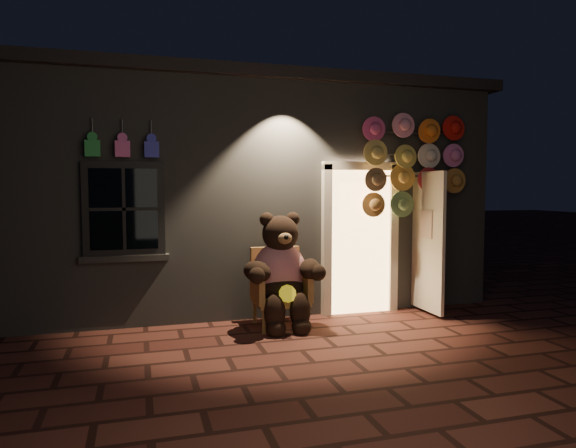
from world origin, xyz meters
name	(u,v)px	position (x,y,z in m)	size (l,w,h in m)	color
ground	(302,350)	(0.00, 0.00, 0.00)	(60.00, 60.00, 0.00)	brown
shop_building	(236,192)	(0.00, 3.99, 1.74)	(7.30, 5.95, 3.51)	slate
wicker_armchair	(279,287)	(0.04, 1.11, 0.51)	(0.71, 0.64, 1.02)	#A87B41
teddy_bear	(281,272)	(0.04, 0.98, 0.73)	(1.12, 0.86, 1.53)	red
hat_rack	(412,163)	(2.08, 1.28, 2.18)	(1.61, 0.22, 2.85)	#59595E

